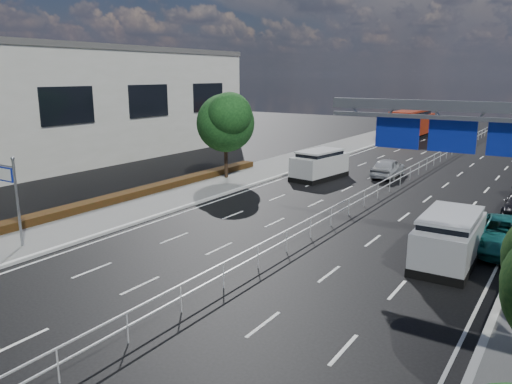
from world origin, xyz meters
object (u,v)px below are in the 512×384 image
Objects in this scene: white_minivan at (320,165)px; near_car_dark at (413,132)px; toilet_sign at (10,186)px; red_bus at (410,124)px; parked_car_teal at (504,235)px; near_car_silver at (388,168)px; silver_minivan at (449,238)px; overhead_gantry at (470,131)px.

near_car_dark is at bearing 100.56° from white_minivan.
toilet_sign is 0.80× the size of white_minivan.
red_bus is (3.45, 50.95, -1.08)m from toilet_sign.
toilet_sign is 0.81× the size of parked_car_teal.
white_minivan is at bearing 93.02° from near_car_dark.
near_car_silver is (4.26, 3.53, -0.33)m from white_minivan.
white_minivan is at bearing 77.42° from toilet_sign.
red_bus reaches higher than silver_minivan.
white_minivan is at bearing -86.21° from red_bus.
overhead_gantry is 45.23m from near_car_dark.
parked_car_teal is (1.80, 2.98, -0.33)m from silver_minivan.
parked_car_teal is (15.85, -40.69, 0.03)m from near_car_dark.
near_car_silver is at bearing 120.15° from parked_car_teal.
red_bus is 2.25× the size of parked_car_teal.
white_minivan is 5.54m from near_car_silver.
white_minivan reaches higher than near_car_silver.
near_car_silver is 0.84× the size of parked_car_teal.
red_bus is at bearing 86.12° from toilet_sign.
red_bus is (-1.48, 28.86, 0.76)m from white_minivan.
toilet_sign reaches higher than parked_car_teal.
white_minivan is at bearing 138.52° from parked_car_teal.
overhead_gantry is 1.93× the size of silver_minivan.
white_minivan is 18.10m from silver_minivan.
overhead_gantry is 2.36× the size of near_car_dark.
overhead_gantry reaches higher than toilet_sign.
toilet_sign reaches higher than white_minivan.
toilet_sign is 19.74m from silver_minivan.
near_car_dark is (3.41, 52.69, -2.23)m from toilet_sign.
parked_car_teal is (15.80, -38.95, -1.12)m from red_bus.
white_minivan is 1.01× the size of parked_car_teal.
near_car_silver is at bearing -76.38° from red_bus.
toilet_sign is 0.96× the size of near_car_silver.
white_minivan is (4.93, 22.09, -1.84)m from toilet_sign.
white_minivan is 1.02× the size of silver_minivan.
silver_minivan is at bearing -103.08° from overhead_gantry.
near_car_silver is 16.94m from parked_car_teal.
toilet_sign reaches higher than red_bus.
toilet_sign is at bearing -150.40° from overhead_gantry.
overhead_gantry is at bearing 116.50° from near_car_silver.
overhead_gantry is at bearing 108.70° from near_car_dark.
near_car_silver is at bearing 102.23° from near_car_dark.
near_car_dark is 43.67m from parked_car_teal.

